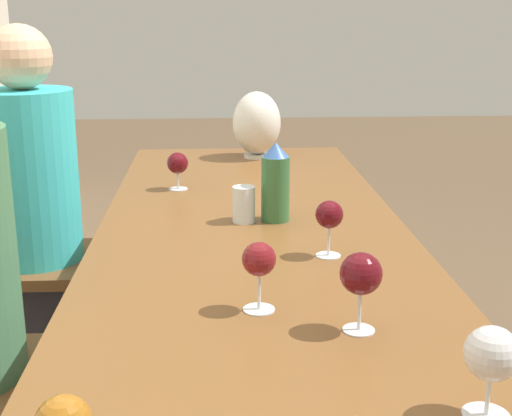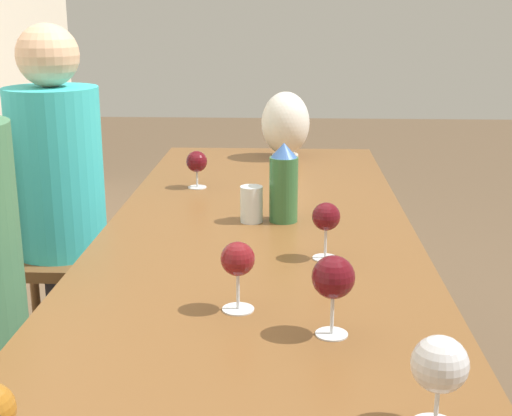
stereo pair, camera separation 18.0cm
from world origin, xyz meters
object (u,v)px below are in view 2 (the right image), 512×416
Objects in this scene: water_tumbler at (251,204)px; wine_glass_0 at (326,218)px; water_bottle at (284,184)px; wine_glass_1 at (333,279)px; wine_glass_4 at (197,162)px; wine_glass_3 at (238,261)px; chair_far at (43,241)px; wine_glass_2 at (440,366)px; person_far at (62,192)px; vase at (285,124)px.

wine_glass_0 is at bearing -147.05° from water_tumbler.
water_bottle is 1.61× the size of wine_glass_0.
wine_glass_1 reaches higher than wine_glass_4.
wine_glass_3 is (-0.62, -0.00, 0.05)m from water_tumbler.
chair_far is (1.09, 0.79, -0.33)m from wine_glass_3.
wine_glass_1 is at bearing -160.55° from wine_glass_4.
person_far reaches higher than wine_glass_2.
water_bottle reaches higher than chair_far.
water_bottle is 0.24× the size of chair_far.
water_tumbler is 0.75m from wine_glass_1.
person_far reaches higher than vase.
wine_glass_4 is at bearing 11.78° from wine_glass_3.
wine_glass_1 is 1.18m from wine_glass_4.
water_bottle is at bearing -117.93° from chair_far.
vase is at bearing -5.69° from water_tumbler.
wine_glass_2 and wine_glass_3 have the same top height.
vase reaches higher than wine_glass_3.
wine_glass_1 is 0.12× the size of person_far.
wine_glass_3 is (0.41, 0.32, 0.00)m from wine_glass_2.
wine_glass_3 is 1.39m from chair_far.
wine_glass_3 is at bearing 59.90° from wine_glass_1.
person_far reaches higher than wine_glass_3.
wine_glass_3 is at bearing 148.76° from wine_glass_0.
water_bottle reaches higher than wine_glass_1.
wine_glass_1 is 1.23× the size of wine_glass_4.
wine_glass_0 is at bearing -31.24° from wine_glass_3.
wine_glass_4 is at bearing 19.45° from wine_glass_1.
chair_far is at bearing 35.93° from wine_glass_3.
water_bottle is 0.89m from vase.
wine_glass_4 is (-0.51, 0.30, -0.05)m from vase.
vase is (0.90, -0.09, 0.09)m from water_tumbler.
wine_glass_2 reaches higher than wine_glass_4.
chair_far reaches higher than water_tumbler.
person_far reaches higher than wine_glass_1.
water_tumbler is 0.36m from wine_glass_0.
wine_glass_3 is at bearing 172.20° from water_bottle.
wine_glass_0 reaches higher than wine_glass_4.
wine_glass_0 reaches higher than water_tumbler.
wine_glass_2 is at bearing -143.54° from chair_far.
water_bottle reaches higher than wine_glass_0.
person_far is at bearing 49.08° from wine_glass_0.
chair_far is at bearing 90.00° from person_far.
water_bottle is 1.58× the size of wine_glass_3.
wine_glass_4 is 0.67m from chair_far.
wine_glass_1 is at bearing -140.89° from chair_far.
chair_far is 0.74× the size of person_far.
wine_glass_4 is (1.41, 0.53, -0.01)m from wine_glass_2.
wine_glass_3 is at bearing -168.22° from wine_glass_4.
person_far is at bearing -90.00° from chair_far.
water_tumbler is 0.44m from wine_glass_4.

